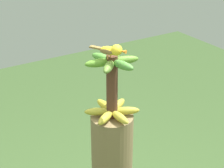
# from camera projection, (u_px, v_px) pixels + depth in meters

# --- Properties ---
(banana_bunch) EXTENTS (0.28, 0.26, 0.33)m
(banana_bunch) POSITION_uv_depth(u_px,v_px,m) (112.00, 87.00, 1.87)
(banana_bunch) COLOR #4C2D1E
(banana_bunch) RESTS_ON banana_tree
(perched_bird) EXTENTS (0.18, 0.11, 0.07)m
(perched_bird) POSITION_uv_depth(u_px,v_px,m) (112.00, 50.00, 1.75)
(perched_bird) COLOR #C68933
(perched_bird) RESTS_ON banana_bunch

